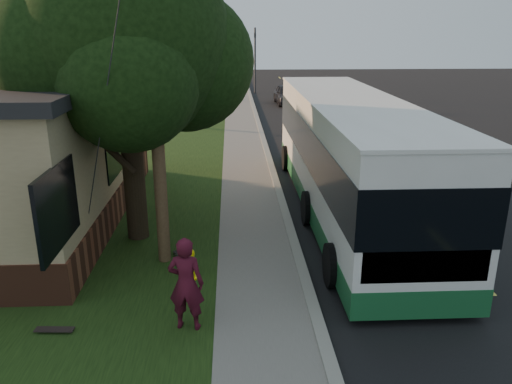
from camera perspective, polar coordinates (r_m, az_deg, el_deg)
The scene contains 17 objects.
ground at distance 11.73m, azimuth 5.48°, elevation -9.81°, with size 120.00×120.00×0.00m, color black.
road at distance 21.70m, azimuth 12.27°, elevation 3.18°, with size 8.00×80.00×0.01m, color black.
curb at distance 21.01m, azimuth 1.66°, elevation 3.26°, with size 0.25×80.00×0.12m, color gray.
sidewalk at distance 20.96m, azimuth -1.07°, elevation 3.17°, with size 2.00×80.00×0.08m, color slate.
grass_verge at distance 21.15m, azimuth -10.60°, elevation 2.98°, with size 5.00×80.00×0.07m, color black.
fire_hydrant at distance 11.46m, azimuth -7.56°, elevation -8.17°, with size 0.32×0.32×0.74m.
utility_pole at distance 11.38m, azimuth -11.71°, elevation 13.51°, with size 2.86×3.21×9.07m.
leafy_tree at distance 13.13m, azimuth -14.67°, elevation 16.24°, with size 6.30×6.00×7.80m.
bare_tree_near at distance 28.49m, azimuth -6.75°, elevation 11.41°, with size 1.38×1.21×4.31m.
bare_tree_far at distance 40.40m, azimuth -4.93°, elevation 13.26°, with size 1.38×1.21×4.03m.
traffic_signal at distance 44.34m, azimuth -0.11°, elevation 15.27°, with size 0.18×0.22×5.50m.
transit_bus at distance 15.50m, azimuth 10.54°, elevation 4.46°, with size 3.02×13.07×3.53m.
skateboarder at distance 9.48m, azimuth -8.00°, elevation -10.35°, with size 0.67×0.44×1.85m, color #430D1C.
skateboard_main at distance 12.48m, azimuth -8.32°, elevation -7.43°, with size 0.59×0.91×0.08m.
skateboard_spare at distance 10.41m, azimuth -22.05°, elevation -14.38°, with size 0.74×0.23×0.07m.
dumpster at distance 21.26m, azimuth -18.96°, elevation 4.38°, with size 1.84×1.59×1.42m.
distant_car at distance 38.20m, azimuth 3.59°, elevation 11.09°, with size 1.73×4.30×1.47m, color black.
Camera 1 is at (-1.61, -10.23, 5.51)m, focal length 35.00 mm.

